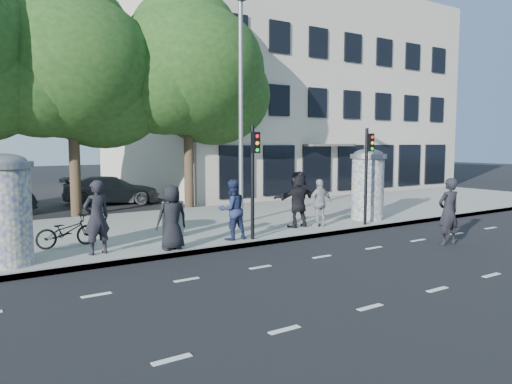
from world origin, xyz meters
TOP-DOWN VIEW (x-y plane):
  - ground at (0.00, 0.00)m, footprint 120.00×120.00m
  - sidewalk at (0.00, 7.50)m, footprint 40.00×8.00m
  - curb at (0.00, 3.55)m, footprint 40.00×0.10m
  - lane_dash_near at (0.00, -2.20)m, footprint 32.00×0.12m
  - lane_dash_far at (0.00, 1.40)m, footprint 32.00×0.12m
  - ad_column_left at (-7.20, 4.50)m, footprint 1.36×1.36m
  - ad_column_right at (5.20, 4.70)m, footprint 1.36×1.36m
  - traffic_pole_near at (-0.60, 3.79)m, footprint 0.22×0.31m
  - traffic_pole_far at (4.20, 3.79)m, footprint 0.22×0.31m
  - street_lamp at (0.80, 6.63)m, footprint 0.25×0.93m
  - tree_near_left at (-3.50, 12.70)m, footprint 6.80×6.80m
  - tree_center at (1.50, 12.30)m, footprint 7.00×7.00m
  - building at (12.00, 19.99)m, footprint 20.30×15.85m
  - ped_a at (-3.22, 3.85)m, footprint 0.88×0.59m
  - ped_b at (-5.07, 4.44)m, footprint 0.77×0.57m
  - ped_c at (-1.14, 4.14)m, footprint 0.88×0.69m
  - ped_e at (2.57, 4.41)m, footprint 1.02×0.65m
  - ped_f at (1.90, 4.77)m, footprint 1.80×0.67m
  - man_road at (4.19, 0.50)m, footprint 0.81×0.61m
  - bicycle at (-5.51, 5.81)m, footprint 0.74×1.72m
  - cabinet_left at (-2.45, 5.47)m, footprint 0.62×0.52m
  - cabinet_right at (4.92, 4.71)m, footprint 0.61×0.52m
  - car_right at (-0.90, 16.15)m, footprint 3.50×5.04m

SIDE VIEW (x-z plane):
  - ground at x=0.00m, z-range 0.00..0.00m
  - lane_dash_near at x=0.00m, z-range 0.00..0.01m
  - lane_dash_far at x=0.00m, z-range 0.00..0.01m
  - sidewalk at x=0.00m, z-range 0.00..0.15m
  - curb at x=0.00m, z-range -0.01..0.15m
  - bicycle at x=-5.51m, z-range 0.15..1.03m
  - car_right at x=-0.90m, z-range 0.00..1.35m
  - cabinet_right at x=4.92m, z-range 0.15..1.24m
  - cabinet_left at x=-2.45m, z-range 0.15..1.26m
  - ped_e at x=2.57m, z-range 0.15..1.80m
  - man_road at x=4.19m, z-range 0.00..2.01m
  - ped_a at x=-3.22m, z-range 0.15..1.91m
  - ped_c at x=-1.14m, z-range 0.15..1.96m
  - ped_f at x=1.90m, z-range 0.15..2.08m
  - ped_b at x=-5.07m, z-range 0.15..2.09m
  - ad_column_left at x=-7.20m, z-range 0.21..2.86m
  - ad_column_right at x=5.20m, z-range 0.21..2.86m
  - traffic_pole_near at x=-0.60m, z-range 0.53..3.93m
  - traffic_pole_far at x=4.20m, z-range 0.53..3.93m
  - street_lamp at x=0.80m, z-range 0.79..8.79m
  - building at x=12.00m, z-range -0.01..11.99m
  - tree_near_left at x=-3.50m, z-range 1.58..10.55m
  - tree_center at x=1.50m, z-range 1.66..10.96m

